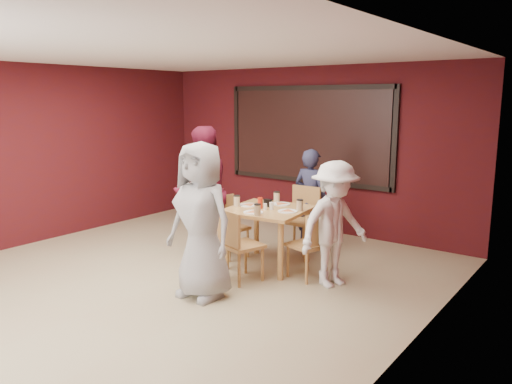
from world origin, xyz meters
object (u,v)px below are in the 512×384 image
Objects in this scene: dining_table at (268,216)px; chair_right at (312,242)px; diner_left at (202,191)px; chair_back at (302,215)px; diner_front at (201,221)px; chair_front at (237,241)px; diner_back at (311,199)px; chair_left at (228,223)px; diner_right at (334,224)px.

chair_right is at bearing -7.75° from dining_table.
diner_left is at bearing -172.44° from dining_table.
diner_front is (0.00, -2.19, 0.35)m from chair_back.
chair_front is 0.51× the size of diner_front.
dining_table is at bearing 89.96° from diner_back.
diner_left is (-0.34, -0.15, 0.44)m from chair_left.
chair_left is 0.58m from diner_left.
chair_back is at bearing 127.39° from chair_right.
chair_front is at bearing -85.78° from dining_table.
chair_back is (-0.04, 1.58, 0.03)m from chair_front.
chair_right is at bearing -52.61° from chair_back.
chair_back is 0.54× the size of diner_front.
diner_left is 1.22× the size of diner_right.
diner_left reaches higher than dining_table.
chair_front is 0.71m from diner_front.
dining_table is 1.34m from diner_front.
diner_right is at bearing 131.99° from diner_back.
chair_left is at bearing 179.04° from dining_table.
chair_back is 0.32m from diner_back.
diner_right is (0.32, -0.01, 0.27)m from chair_right.
diner_back is at bearing 89.84° from diner_front.
diner_front is 1.18× the size of diner_back.
diner_front reaches higher than diner_right.
chair_front is 1.33m from diner_left.
chair_front is at bearing -43.57° from chair_left.
diner_left is (-1.12, 0.58, 0.42)m from chair_front.
diner_back is 0.81× the size of diner_left.
diner_left is (-1.08, -1.00, 0.39)m from chair_back.
chair_left is 0.57× the size of diner_right.
chair_back is at bearing 91.32° from chair_front.
chair_right is 1.48m from diner_front.
diner_left reaches higher than diner_back.
diner_front reaches higher than chair_left.
chair_right is 1.43m from diner_back.
dining_table is 1.10m from diner_left.
diner_front is 2.43m from diner_back.
dining_table is 0.75m from chair_front.
chair_back is 1.52m from diner_left.
dining_table is 0.79m from chair_right.
dining_table is 0.63× the size of diner_front.
chair_front is 1.05× the size of chair_right.
diner_right is (1.05, 1.21, -0.13)m from diner_front.
diner_left is at bearing 111.15° from diner_right.
chair_front is 1.58m from chair_back.
diner_front is at bearing 51.70° from diner_left.
diner_front is 0.96× the size of diner_left.
diner_front is at bearing -61.14° from chair_left.
diner_front reaches higher than chair_back.
chair_back is at bearing 89.96° from diner_front.
diner_right reaches higher than chair_right.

